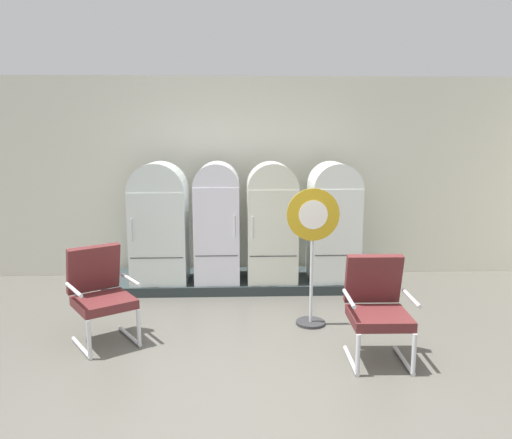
{
  "coord_description": "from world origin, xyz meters",
  "views": [
    {
      "loc": [
        -0.09,
        -3.55,
        2.1
      ],
      "look_at": [
        0.13,
        2.75,
        0.96
      ],
      "focal_mm": 35.14,
      "sensor_mm": 36.0,
      "label": 1
    }
  ],
  "objects_px": {
    "refrigerator_3": "(334,218)",
    "sign_stand": "(312,253)",
    "armchair_left": "(100,291)",
    "refrigerator_1": "(217,218)",
    "armchair_right": "(377,304)",
    "refrigerator_2": "(272,218)",
    "refrigerator_0": "(159,219)"
  },
  "relations": [
    {
      "from": "refrigerator_1",
      "to": "refrigerator_3",
      "type": "xyz_separation_m",
      "value": [
        1.54,
        -0.02,
        -0.0
      ]
    },
    {
      "from": "armchair_left",
      "to": "armchair_right",
      "type": "xyz_separation_m",
      "value": [
        2.64,
        -0.48,
        0.0
      ]
    },
    {
      "from": "refrigerator_3",
      "to": "refrigerator_1",
      "type": "bearing_deg",
      "value": 179.32
    },
    {
      "from": "armchair_right",
      "to": "sign_stand",
      "type": "relative_size",
      "value": 0.64
    },
    {
      "from": "refrigerator_2",
      "to": "armchair_left",
      "type": "bearing_deg",
      "value": -138.02
    },
    {
      "from": "armchair_right",
      "to": "refrigerator_1",
      "type": "bearing_deg",
      "value": 125.55
    },
    {
      "from": "refrigerator_3",
      "to": "armchair_right",
      "type": "height_order",
      "value": "refrigerator_3"
    },
    {
      "from": "refrigerator_2",
      "to": "sign_stand",
      "type": "relative_size",
      "value": 1.04
    },
    {
      "from": "refrigerator_2",
      "to": "armchair_right",
      "type": "distance_m",
      "value": 2.31
    },
    {
      "from": "refrigerator_1",
      "to": "refrigerator_3",
      "type": "distance_m",
      "value": 1.54
    },
    {
      "from": "refrigerator_3",
      "to": "armchair_left",
      "type": "xyz_separation_m",
      "value": [
        -2.63,
        -1.66,
        -0.43
      ]
    },
    {
      "from": "refrigerator_2",
      "to": "refrigerator_3",
      "type": "distance_m",
      "value": 0.82
    },
    {
      "from": "refrigerator_0",
      "to": "armchair_right",
      "type": "distance_m",
      "value": 3.14
    },
    {
      "from": "refrigerator_0",
      "to": "refrigerator_2",
      "type": "relative_size",
      "value": 1.0
    },
    {
      "from": "refrigerator_1",
      "to": "armchair_left",
      "type": "bearing_deg",
      "value": -123.21
    },
    {
      "from": "refrigerator_0",
      "to": "refrigerator_3",
      "type": "distance_m",
      "value": 2.29
    },
    {
      "from": "armchair_right",
      "to": "refrigerator_0",
      "type": "bearing_deg",
      "value": 137.48
    },
    {
      "from": "refrigerator_2",
      "to": "refrigerator_0",
      "type": "bearing_deg",
      "value": -179.53
    },
    {
      "from": "refrigerator_0",
      "to": "armchair_right",
      "type": "relative_size",
      "value": 1.63
    },
    {
      "from": "refrigerator_3",
      "to": "sign_stand",
      "type": "bearing_deg",
      "value": -109.82
    },
    {
      "from": "refrigerator_2",
      "to": "armchair_left",
      "type": "xyz_separation_m",
      "value": [
        -1.81,
        -1.63,
        -0.43
      ]
    },
    {
      "from": "refrigerator_3",
      "to": "armchair_right",
      "type": "relative_size",
      "value": 1.62
    },
    {
      "from": "refrigerator_0",
      "to": "refrigerator_2",
      "type": "height_order",
      "value": "refrigerator_0"
    },
    {
      "from": "refrigerator_1",
      "to": "armchair_left",
      "type": "xyz_separation_m",
      "value": [
        -1.1,
        -1.68,
        -0.43
      ]
    },
    {
      "from": "refrigerator_1",
      "to": "armchair_right",
      "type": "xyz_separation_m",
      "value": [
        1.54,
        -2.16,
        -0.43
      ]
    },
    {
      "from": "refrigerator_2",
      "to": "armchair_right",
      "type": "relative_size",
      "value": 1.63
    },
    {
      "from": "refrigerator_3",
      "to": "armchair_left",
      "type": "distance_m",
      "value": 3.14
    },
    {
      "from": "refrigerator_1",
      "to": "armchair_right",
      "type": "bearing_deg",
      "value": -54.45
    },
    {
      "from": "armchair_left",
      "to": "sign_stand",
      "type": "height_order",
      "value": "sign_stand"
    },
    {
      "from": "armchair_right",
      "to": "armchair_left",
      "type": "bearing_deg",
      "value": 169.65
    },
    {
      "from": "refrigerator_2",
      "to": "armchair_right",
      "type": "bearing_deg",
      "value": -68.68
    },
    {
      "from": "armchair_right",
      "to": "refrigerator_2",
      "type": "bearing_deg",
      "value": 111.32
    }
  ]
}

